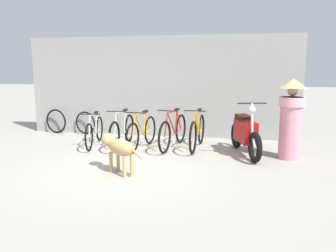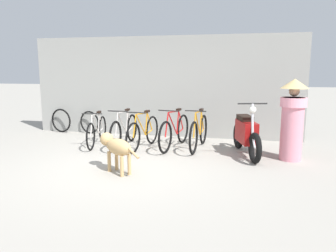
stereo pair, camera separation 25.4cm
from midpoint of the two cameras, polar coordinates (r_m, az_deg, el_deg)
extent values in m
plane|color=#9E998E|center=(6.11, -8.93, -7.23)|extent=(60.00, 60.00, 0.00)
cube|color=gray|center=(8.80, -2.38, 6.84)|extent=(7.25, 0.20, 2.64)
torus|color=black|center=(7.42, -14.56, -1.90)|extent=(0.14, 0.62, 0.62)
torus|color=black|center=(8.40, -12.68, -0.47)|extent=(0.14, 0.62, 0.62)
cylinder|color=beige|center=(7.76, -13.84, 0.15)|extent=(0.11, 0.51, 0.52)
cylinder|color=beige|center=(8.05, -13.29, 0.40)|extent=(0.05, 0.13, 0.47)
cylinder|color=beige|center=(7.78, -13.81, 1.91)|extent=(0.13, 0.59, 0.06)
cylinder|color=beige|center=(8.22, -12.99, -0.87)|extent=(0.09, 0.39, 0.07)
cylinder|color=beige|center=(8.23, -12.97, 0.78)|extent=(0.08, 0.31, 0.43)
cylinder|color=beige|center=(7.45, -14.47, -0.09)|extent=(0.06, 0.18, 0.46)
cube|color=black|center=(8.06, -13.28, 2.30)|extent=(0.10, 0.19, 0.05)
cylinder|color=black|center=(7.49, -14.40, 2.01)|extent=(0.46, 0.10, 0.02)
torus|color=black|center=(7.21, -10.34, -1.84)|extent=(0.05, 0.68, 0.68)
torus|color=black|center=(8.22, -7.63, -0.33)|extent=(0.05, 0.68, 0.68)
cylinder|color=beige|center=(7.56, -9.25, 0.43)|extent=(0.03, 0.54, 0.56)
cylinder|color=beige|center=(7.86, -8.47, 0.68)|extent=(0.03, 0.14, 0.51)
cylinder|color=beige|center=(7.58, -9.16, 2.39)|extent=(0.03, 0.63, 0.06)
cylinder|color=beige|center=(8.03, -8.08, -0.77)|extent=(0.03, 0.41, 0.08)
cylinder|color=beige|center=(8.04, -8.00, 1.08)|extent=(0.03, 0.32, 0.47)
cylinder|color=beige|center=(7.24, -10.17, 0.19)|extent=(0.03, 0.19, 0.50)
cube|color=black|center=(7.87, -8.39, 2.78)|extent=(0.07, 0.18, 0.05)
cylinder|color=black|center=(7.28, -10.01, 2.52)|extent=(0.46, 0.02, 0.02)
torus|color=black|center=(7.00, -7.24, -2.13)|extent=(0.13, 0.67, 0.67)
torus|color=black|center=(7.91, -4.08, -0.69)|extent=(0.13, 0.67, 0.67)
cylinder|color=orange|center=(7.31, -5.95, 0.15)|extent=(0.09, 0.50, 0.56)
cylinder|color=orange|center=(7.57, -5.05, 0.38)|extent=(0.04, 0.13, 0.51)
cylinder|color=orange|center=(7.32, -5.82, 2.16)|extent=(0.10, 0.58, 0.06)
cylinder|color=orange|center=(7.74, -4.61, -1.12)|extent=(0.08, 0.38, 0.08)
cylinder|color=orange|center=(7.74, -4.49, 0.78)|extent=(0.07, 0.30, 0.47)
cylinder|color=orange|center=(7.02, -7.01, -0.06)|extent=(0.05, 0.18, 0.50)
cube|color=black|center=(7.58, -4.93, 2.54)|extent=(0.09, 0.19, 0.05)
cylinder|color=black|center=(7.05, -6.80, 2.31)|extent=(0.46, 0.08, 0.02)
torus|color=black|center=(6.97, -1.63, -1.98)|extent=(0.17, 0.70, 0.70)
torus|color=black|center=(7.97, 1.33, -0.47)|extent=(0.17, 0.70, 0.70)
cylinder|color=red|center=(7.31, -0.39, 0.41)|extent=(0.12, 0.54, 0.58)
cylinder|color=red|center=(7.61, 0.46, 0.65)|extent=(0.05, 0.14, 0.53)
cylinder|color=red|center=(7.32, -0.24, 2.52)|extent=(0.13, 0.63, 0.06)
cylinder|color=red|center=(7.79, 0.84, -0.91)|extent=(0.10, 0.41, 0.08)
cylinder|color=red|center=(7.79, 0.98, 1.07)|extent=(0.08, 0.33, 0.49)
cylinder|color=red|center=(6.99, -1.38, 0.19)|extent=(0.06, 0.19, 0.52)
cube|color=black|center=(7.62, 0.60, 2.89)|extent=(0.10, 0.19, 0.05)
cylinder|color=black|center=(7.03, -1.14, 2.67)|extent=(0.46, 0.10, 0.02)
torus|color=black|center=(6.92, 3.33, -2.06)|extent=(0.10, 0.71, 0.71)
torus|color=black|center=(7.92, 4.90, -0.55)|extent=(0.10, 0.71, 0.71)
cylinder|color=orange|center=(7.27, 4.01, 0.36)|extent=(0.07, 0.52, 0.59)
cylinder|color=orange|center=(7.56, 4.46, 0.59)|extent=(0.04, 0.13, 0.54)
cylinder|color=orange|center=(7.28, 4.12, 2.49)|extent=(0.07, 0.60, 0.06)
cylinder|color=orange|center=(7.74, 4.63, -1.00)|extent=(0.06, 0.40, 0.08)
cylinder|color=orange|center=(7.74, 4.73, 1.01)|extent=(0.05, 0.31, 0.49)
cylinder|color=orange|center=(6.95, 3.48, 0.14)|extent=(0.04, 0.18, 0.52)
cube|color=black|center=(7.57, 4.56, 2.86)|extent=(0.08, 0.18, 0.05)
cylinder|color=black|center=(6.98, 3.64, 2.65)|extent=(0.46, 0.06, 0.02)
torus|color=black|center=(6.49, 13.81, -3.63)|extent=(0.27, 0.61, 0.60)
torus|color=black|center=(7.62, 10.90, -1.53)|extent=(0.27, 0.61, 0.60)
cube|color=maroon|center=(7.01, 12.30, -0.90)|extent=(0.49, 0.84, 0.44)
cube|color=black|center=(7.10, 12.04, 1.47)|extent=(0.37, 0.55, 0.10)
cylinder|color=silver|center=(6.60, 13.36, 1.14)|extent=(0.09, 0.15, 0.63)
cylinder|color=silver|center=(6.55, 13.59, -2.60)|extent=(0.10, 0.21, 0.23)
cylinder|color=black|center=(6.61, 13.35, 3.87)|extent=(0.57, 0.19, 0.03)
sphere|color=silver|center=(6.59, 13.39, 2.81)|extent=(0.17, 0.17, 0.14)
ellipsoid|color=tan|center=(5.67, -9.49, -3.71)|extent=(0.67, 0.58, 0.28)
cylinder|color=tan|center=(5.86, -11.13, -6.21)|extent=(0.09, 0.09, 0.36)
cylinder|color=tan|center=(5.94, -9.89, -5.94)|extent=(0.09, 0.09, 0.36)
cylinder|color=tan|center=(5.55, -8.90, -7.04)|extent=(0.09, 0.09, 0.36)
cylinder|color=tan|center=(5.64, -7.62, -6.74)|extent=(0.09, 0.09, 0.36)
sphere|color=tan|center=(5.96, -11.62, -2.35)|extent=(0.33, 0.33, 0.24)
ellipsoid|color=tan|center=(6.05, -12.14, -2.37)|extent=(0.16, 0.15, 0.09)
cylinder|color=tan|center=(5.34, -6.85, -4.78)|extent=(0.25, 0.19, 0.15)
cylinder|color=pink|center=(6.91, 19.55, -0.37)|extent=(0.59, 0.59, 1.24)
cylinder|color=#FFA0B2|center=(6.84, 19.81, 4.02)|extent=(0.70, 0.70, 0.18)
sphere|color=tan|center=(6.83, 19.91, 5.75)|extent=(0.28, 0.28, 0.20)
cone|color=tan|center=(6.82, 19.98, 6.99)|extent=(0.75, 0.75, 0.19)
torus|color=black|center=(9.76, -19.62, 0.79)|extent=(0.67, 0.18, 0.68)
torus|color=black|center=(9.36, -14.96, 0.53)|extent=(0.63, 0.17, 0.64)
camera|label=1|loc=(0.13, -91.10, -0.19)|focal=35.00mm
camera|label=2|loc=(0.13, 88.90, 0.19)|focal=35.00mm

